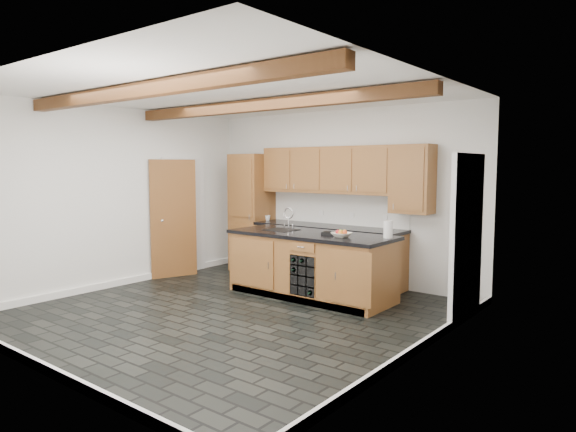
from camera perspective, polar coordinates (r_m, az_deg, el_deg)
name	(u,v)px	position (r m, az deg, el deg)	size (l,w,h in m)	color
ground	(233,312)	(6.79, -6.09, -10.61)	(5.00, 5.00, 0.00)	black
room_shell	(255,193)	(6.98, -3.68, 2.58)	(5.01, 5.00, 5.00)	white
back_cabinetry	(311,221)	(8.53, 2.53, -0.56)	(3.65, 0.62, 2.20)	#986431
island	(311,265)	(7.45, 2.52, -5.45)	(2.48, 0.96, 0.93)	#986431
faucet	(283,228)	(7.74, -0.60, -1.29)	(0.45, 0.40, 0.34)	black
kitchen_scale	(327,233)	(7.21, 4.40, -1.90)	(0.18, 0.14, 0.05)	black
fruit_bowl	(342,235)	(6.96, 5.98, -2.10)	(0.26, 0.26, 0.06)	white
fruit_cluster	(342,232)	(6.96, 5.98, -1.82)	(0.16, 0.17, 0.07)	#C14219
paper_towel	(388,229)	(6.97, 11.06, -1.47)	(0.12, 0.12, 0.23)	white
mug	(268,218)	(9.08, -2.28, -0.21)	(0.10, 0.10, 0.09)	white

